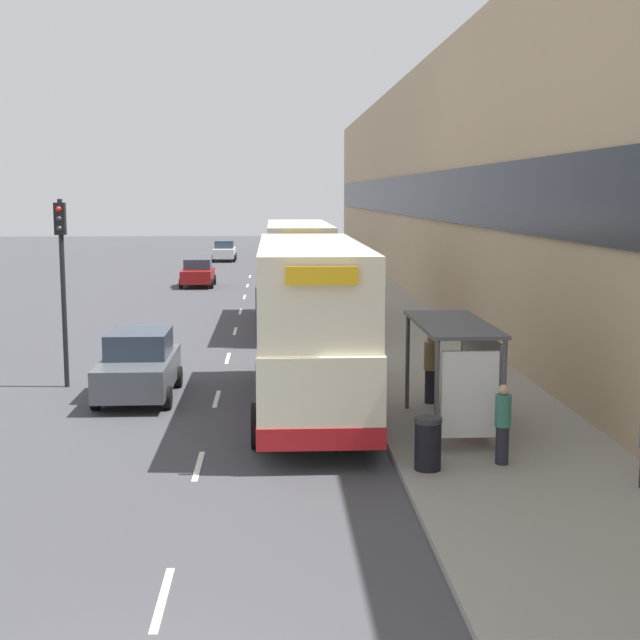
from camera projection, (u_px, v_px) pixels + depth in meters
The scene contains 23 objects.
pavement at pixel (366, 297), 47.27m from camera, with size 5.00×93.00×0.14m.
terrace_facade at pixel (443, 184), 46.64m from camera, with size 3.10×93.00×12.05m.
lane_mark_0 at pixel (162, 599), 12.19m from camera, with size 0.12×2.00×0.01m.
lane_mark_1 at pixel (198, 466), 18.13m from camera, with size 0.12×2.00×0.01m.
lane_mark_2 at pixel (217, 399), 24.08m from camera, with size 0.12×2.00×0.01m.
lane_mark_3 at pixel (228, 358), 30.03m from camera, with size 0.12×2.00×0.01m.
lane_mark_4 at pixel (235, 331), 35.98m from camera, with size 0.12×2.00×0.01m.
lane_mark_5 at pixel (240, 312), 41.93m from camera, with size 0.12×2.00×0.01m.
lane_mark_6 at pixel (244, 297), 47.88m from camera, with size 0.12×2.00×0.01m.
lane_mark_7 at pixel (247, 286), 53.83m from camera, with size 0.12×2.00×0.01m.
lane_mark_8 at pixel (250, 276), 59.77m from camera, with size 0.12×2.00×0.01m.
bus_shelter at pixel (462, 357), 19.95m from camera, with size 1.60×4.20×2.48m.
double_decker_bus_near at pixel (310, 323), 22.41m from camera, with size 2.85×10.51×4.30m.
double_decker_bus_ahead at pixel (298, 272), 37.07m from camera, with size 2.85×11.04×4.30m.
car_0 at pixel (288, 259), 64.88m from camera, with size 2.03×3.90×1.68m.
car_1 at pixel (139, 365), 24.16m from camera, with size 2.04×4.30×1.81m.
car_2 at pixel (224, 251), 73.51m from camera, with size 1.91×4.03×1.69m.
car_3 at pixel (198, 273), 53.22m from camera, with size 1.98×3.82×1.66m.
pedestrian_at_shelter at pixel (494, 380), 21.90m from camera, with size 0.32×0.32×1.62m.
pedestrian_2 at pixel (431, 367), 22.92m from camera, with size 0.36×0.36×1.83m.
pedestrian_3 at pixel (503, 424), 17.72m from camera, with size 0.32×0.32×1.62m.
litter_bin at pixel (428, 443), 17.40m from camera, with size 0.55×0.55×1.05m.
traffic_light_far_kerb at pixel (62, 263), 25.09m from camera, with size 0.30×0.32×5.36m.
Camera 1 is at (1.55, -8.27, 5.50)m, focal length 50.00 mm.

